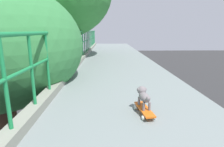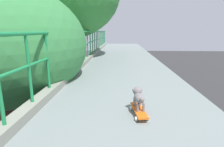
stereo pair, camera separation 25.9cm
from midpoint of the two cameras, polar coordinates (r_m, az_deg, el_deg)
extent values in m
cylinder|color=#1B8545|center=(2.83, -22.24, 1.24)|extent=(0.04, 0.04, 1.01)
cylinder|color=#1B8545|center=(3.45, -17.57, 3.64)|extent=(0.04, 0.04, 1.01)
cylinder|color=#1B8545|center=(4.09, -14.34, 5.28)|extent=(0.04, 0.04, 1.01)
cylinder|color=#1B8545|center=(4.74, -11.97, 6.47)|extent=(0.04, 0.04, 1.01)
cylinder|color=#1B8545|center=(5.40, -10.17, 7.36)|extent=(0.04, 0.04, 1.01)
cylinder|color=#1B8545|center=(6.07, -8.76, 8.05)|extent=(0.04, 0.04, 1.01)
cylinder|color=#1B8545|center=(6.73, -7.63, 8.60)|extent=(0.04, 0.04, 1.01)
cylinder|color=#1B8545|center=(7.41, -6.69, 9.05)|extent=(0.04, 0.04, 1.01)
cylinder|color=#1B8545|center=(8.08, -5.92, 9.43)|extent=(0.04, 0.04, 1.01)
cylinder|color=#1B8545|center=(8.75, -5.26, 9.74)|extent=(0.04, 0.04, 1.01)
cylinder|color=#1B8545|center=(9.43, -4.69, 10.01)|extent=(0.04, 0.04, 1.01)
cylinder|color=#1B8545|center=(10.10, -4.20, 10.24)|extent=(0.04, 0.04, 1.01)
cylinder|color=#1B8545|center=(10.78, -3.77, 10.44)|extent=(0.04, 0.04, 1.01)
cylinder|color=#1B8545|center=(11.46, -3.39, 10.62)|extent=(0.04, 0.04, 1.01)
cylinder|color=#1B8545|center=(12.14, -3.05, 10.78)|extent=(0.04, 0.04, 1.01)
cylinder|color=#1B8545|center=(12.82, -2.75, 10.92)|extent=(0.04, 0.04, 1.01)
cylinder|color=#1B8545|center=(13.50, -2.47, 11.04)|extent=(0.04, 0.04, 1.01)
cylinder|color=#1B8545|center=(14.18, -2.23, 11.15)|extent=(0.04, 0.04, 1.01)
cylinder|color=#1B8545|center=(14.86, -2.00, 11.26)|extent=(0.04, 0.04, 1.01)
cylinder|color=#1B8545|center=(15.54, -1.80, 11.35)|extent=(0.04, 0.04, 1.01)
cylinder|color=black|center=(12.94, -24.95, -16.66)|extent=(0.21, 0.63, 0.63)
cylinder|color=black|center=(13.68, -30.88, -15.66)|extent=(0.21, 0.63, 0.63)
cube|color=white|center=(22.16, -23.90, -0.51)|extent=(2.34, 10.22, 2.73)
cube|color=black|center=(22.06, -24.01, 0.69)|extent=(2.36, 9.40, 0.70)
cylinder|color=black|center=(25.17, -17.81, -1.18)|extent=(0.28, 0.96, 0.96)
cylinder|color=black|center=(26.03, -22.43, -1.08)|extent=(0.28, 0.96, 0.96)
cylinder|color=black|center=(19.57, -24.23, -5.84)|extent=(0.28, 0.96, 0.96)
cylinder|color=black|center=(20.66, -29.80, -5.47)|extent=(0.28, 0.96, 0.96)
ellipsoid|color=#357F41|center=(5.31, -30.15, 7.53)|extent=(4.23, 4.23, 3.08)
cylinder|color=#483D31|center=(9.48, -13.59, -6.76)|extent=(0.59, 0.59, 6.64)
cube|color=orange|center=(2.71, 11.22, -11.23)|extent=(0.22, 0.56, 0.02)
cylinder|color=white|center=(2.90, 11.74, -10.46)|extent=(0.03, 0.06, 0.06)
cylinder|color=white|center=(2.86, 8.59, -10.68)|extent=(0.03, 0.06, 0.06)
cylinder|color=white|center=(2.60, 14.06, -13.52)|extent=(0.03, 0.06, 0.06)
cylinder|color=white|center=(2.55, 10.53, -13.85)|extent=(0.03, 0.06, 0.06)
cylinder|color=slate|center=(2.82, 11.36, -8.61)|extent=(0.04, 0.04, 0.12)
cylinder|color=slate|center=(2.80, 9.72, -8.72)|extent=(0.04, 0.04, 0.12)
cylinder|color=slate|center=(2.63, 12.73, -10.36)|extent=(0.04, 0.04, 0.12)
cylinder|color=slate|center=(2.60, 10.98, -10.50)|extent=(0.04, 0.04, 0.12)
ellipsoid|color=slate|center=(2.67, 11.27, -7.57)|extent=(0.18, 0.31, 0.12)
sphere|color=slate|center=(2.77, 10.60, -5.47)|extent=(0.13, 0.13, 0.13)
ellipsoid|color=slate|center=(2.82, 10.27, -5.27)|extent=(0.05, 0.07, 0.04)
sphere|color=slate|center=(2.77, 11.61, -5.09)|extent=(0.06, 0.06, 0.06)
sphere|color=slate|center=(2.75, 9.62, -5.19)|extent=(0.06, 0.06, 0.06)
sphere|color=slate|center=(2.52, 12.30, -7.99)|extent=(0.06, 0.06, 0.06)
camera|label=1|loc=(0.13, -87.98, 0.48)|focal=29.14mm
camera|label=2|loc=(0.13, 92.02, -0.48)|focal=29.14mm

